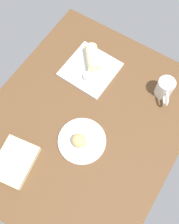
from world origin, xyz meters
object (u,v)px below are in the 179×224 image
(square_plate, at_px, (90,69))
(breakfast_wrap, at_px, (93,58))
(book_stack, at_px, (15,162))
(scone_pastry, at_px, (79,141))
(sauce_cup, at_px, (88,76))
(coffee_mug, at_px, (165,89))
(round_plate, at_px, (82,141))

(square_plate, height_order, breakfast_wrap, breakfast_wrap)
(breakfast_wrap, bearing_deg, book_stack, 49.01)
(scone_pastry, xyz_separation_m, book_stack, (-0.23, 0.19, -0.02))
(breakfast_wrap, bearing_deg, square_plate, 68.27)
(sauce_cup, bearing_deg, square_plate, 18.51)
(sauce_cup, height_order, coffee_mug, coffee_mug)
(square_plate, relative_size, book_stack, 1.13)
(round_plate, distance_m, scone_pastry, 0.03)
(book_stack, xyz_separation_m, coffee_mug, (0.66, -0.40, 0.04))
(square_plate, height_order, coffee_mug, coffee_mug)
(round_plate, relative_size, square_plate, 0.88)
(scone_pastry, distance_m, coffee_mug, 0.48)
(square_plate, bearing_deg, round_plate, -153.28)
(round_plate, bearing_deg, coffee_mug, -25.46)
(book_stack, bearing_deg, round_plate, -38.99)
(square_plate, height_order, book_stack, book_stack)
(scone_pastry, xyz_separation_m, square_plate, (0.36, 0.17, -0.03))
(scone_pastry, distance_m, sauce_cup, 0.34)
(square_plate, height_order, sauce_cup, sauce_cup)
(scone_pastry, height_order, book_stack, scone_pastry)
(sauce_cup, bearing_deg, breakfast_wrap, 18.51)
(round_plate, bearing_deg, square_plate, 26.72)
(round_plate, bearing_deg, sauce_cup, 28.11)
(round_plate, bearing_deg, book_stack, 141.01)
(square_plate, relative_size, coffee_mug, 2.00)
(square_plate, bearing_deg, breakfast_wrap, 18.51)
(square_plate, distance_m, breakfast_wrap, 0.06)
(round_plate, height_order, sauce_cup, sauce_cup)
(round_plate, relative_size, sauce_cup, 4.96)
(round_plate, distance_m, coffee_mug, 0.47)
(round_plate, xyz_separation_m, breakfast_wrap, (0.39, 0.19, 0.04))
(scone_pastry, relative_size, sauce_cup, 1.59)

